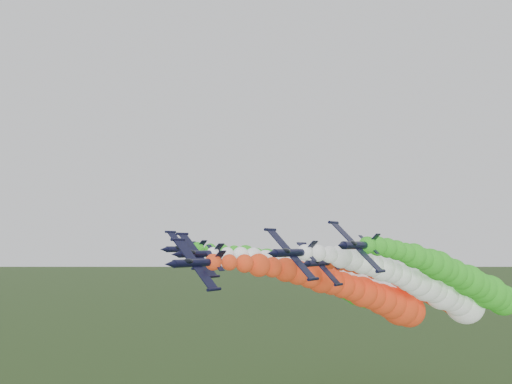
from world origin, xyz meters
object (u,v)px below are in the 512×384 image
jet_lead (371,296)px  jet_trail (435,292)px  jet_inner_left (355,286)px  jet_outer_left (332,281)px  jet_inner_right (433,290)px  jet_outer_right (471,283)px

jet_lead → jet_trail: bearing=73.2°
jet_lead → jet_trail: (7.63, 25.35, -0.55)m
jet_inner_left → jet_outer_left: bearing=140.2°
jet_lead → jet_trail: size_ratio=1.00×
jet_lead → jet_outer_left: size_ratio=1.00×
jet_inner_left → jet_inner_right: (20.00, -0.24, 0.14)m
jet_inner_left → jet_outer_left: 14.88m
jet_lead → jet_inner_left: bearing=133.0°
jet_outer_left → jet_outer_right: jet_outer_right is taller
jet_lead → jet_inner_right: 14.74m
jet_outer_left → jet_trail: size_ratio=1.00×
jet_inner_left → jet_inner_right: 20.00m
jet_inner_right → jet_outer_left: jet_outer_left is taller
jet_outer_left → jet_trail: bearing=15.5°
jet_inner_left → jet_trail: bearing=47.8°
jet_lead → jet_outer_right: (19.84, 11.93, 3.23)m
jet_outer_left → jet_outer_right: 39.53m
jet_outer_right → jet_inner_right: bearing=-153.4°
jet_lead → jet_trail: 26.48m
jet_inner_right → jet_outer_right: bearing=26.6°
jet_trail → jet_outer_left: bearing=-164.5°
jet_outer_right → jet_trail: 18.53m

